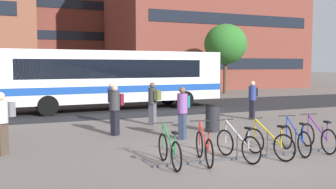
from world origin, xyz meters
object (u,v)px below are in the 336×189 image
parked_bicycle_yellow_3 (269,143)px  commuter_black_pack_2 (112,100)px  commuter_teal_pack_4 (183,109)px  street_tree_0 (225,44)px  commuter_maroon_pack_3 (115,106)px  parked_bicycle_green_0 (169,150)px  commuter_grey_pack_6 (3,119)px  city_bus (116,77)px  parked_bicycle_blue_4 (295,139)px  parked_bicycle_silver_2 (238,145)px  trash_bin (213,117)px  commuter_black_pack_1 (253,97)px  parked_bicycle_red_1 (204,147)px  commuter_olive_pack_5 (153,101)px  parked_bicycle_purple_5 (318,137)px

parked_bicycle_yellow_3 → commuter_black_pack_2: bearing=9.1°
commuter_teal_pack_4 → street_tree_0: 20.37m
parked_bicycle_yellow_3 → commuter_maroon_pack_3: (-3.03, 4.52, 0.62)m
parked_bicycle_green_0 → commuter_maroon_pack_3: bearing=7.4°
commuter_grey_pack_6 → city_bus: bearing=-159.5°
city_bus → parked_bicycle_blue_4: bearing=-82.8°
commuter_maroon_pack_3 → commuter_grey_pack_6: bearing=-13.7°
parked_bicycle_silver_2 → commuter_teal_pack_4: size_ratio=0.99×
parked_bicycle_green_0 → parked_bicycle_blue_4: bearing=-88.2°
parked_bicycle_green_0 → trash_bin: 4.87m
parked_bicycle_green_0 → commuter_grey_pack_6: (-3.78, 2.69, 0.61)m
commuter_black_pack_1 → commuter_teal_pack_4: commuter_black_pack_1 is taller
commuter_teal_pack_4 → parked_bicycle_yellow_3: bearing=66.2°
parked_bicycle_red_1 → commuter_grey_pack_6: bearing=73.4°
parked_bicycle_green_0 → trash_bin: size_ratio=1.67×
parked_bicycle_yellow_3 → street_tree_0: 22.46m
parked_bicycle_red_1 → commuter_grey_pack_6: (-4.70, 2.74, 0.61)m
commuter_black_pack_2 → trash_bin: commuter_black_pack_2 is taller
commuter_maroon_pack_3 → commuter_olive_pack_5: commuter_maroon_pack_3 is taller
parked_bicycle_red_1 → trash_bin: 4.37m
commuter_maroon_pack_3 → parked_bicycle_green_0: bearing=55.3°
parked_bicycle_purple_5 → commuter_black_pack_1: size_ratio=0.98×
parked_bicycle_blue_4 → commuter_black_pack_2: (-3.52, 6.98, 0.61)m
parked_bicycle_yellow_3 → commuter_olive_pack_5: commuter_olive_pack_5 is taller
parked_bicycle_silver_2 → parked_bicycle_purple_5: 2.71m
parked_bicycle_silver_2 → parked_bicycle_yellow_3: 0.91m
commuter_teal_pack_4 → parked_bicycle_silver_2: bearing=50.3°
parked_bicycle_purple_5 → parked_bicycle_green_0: bearing=99.6°
commuter_grey_pack_6 → commuter_olive_pack_5: bearing=171.5°
commuter_olive_pack_5 → street_tree_0: 17.98m
commuter_grey_pack_6 → commuter_black_pack_2: bearing=-172.1°
trash_bin → commuter_teal_pack_4: bearing=-151.9°
parked_bicycle_yellow_3 → commuter_maroon_pack_3: size_ratio=0.97×
parked_bicycle_yellow_3 → parked_bicycle_purple_5: same height
commuter_black_pack_1 → parked_bicycle_silver_2: bearing=14.6°
city_bus → parked_bicycle_yellow_3: 11.96m
parked_bicycle_purple_5 → commuter_black_pack_1: (1.82, 5.78, 0.61)m
city_bus → commuter_black_pack_2: 4.98m
parked_bicycle_yellow_3 → parked_bicycle_blue_4: (0.96, 0.11, 0.00)m
parked_bicycle_green_0 → parked_bicycle_red_1: size_ratio=1.02×
commuter_olive_pack_5 → commuter_black_pack_1: bearing=-126.8°
commuter_grey_pack_6 → commuter_maroon_pack_3: bearing=166.1°
parked_bicycle_yellow_3 → commuter_olive_pack_5: size_ratio=0.98×
parked_bicycle_silver_2 → parked_bicycle_purple_5: (2.71, 0.03, 0.00)m
parked_bicycle_red_1 → parked_bicycle_blue_4: bearing=-77.7°
commuter_maroon_pack_3 → parked_bicycle_yellow_3: bearing=85.4°
commuter_teal_pack_4 → trash_bin: bearing=163.9°
parked_bicycle_yellow_3 → parked_bicycle_blue_4: bearing=-94.4°
commuter_maroon_pack_3 → street_tree_0: (13.37, 15.04, 3.25)m
commuter_black_pack_1 → trash_bin: size_ratio=1.68×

